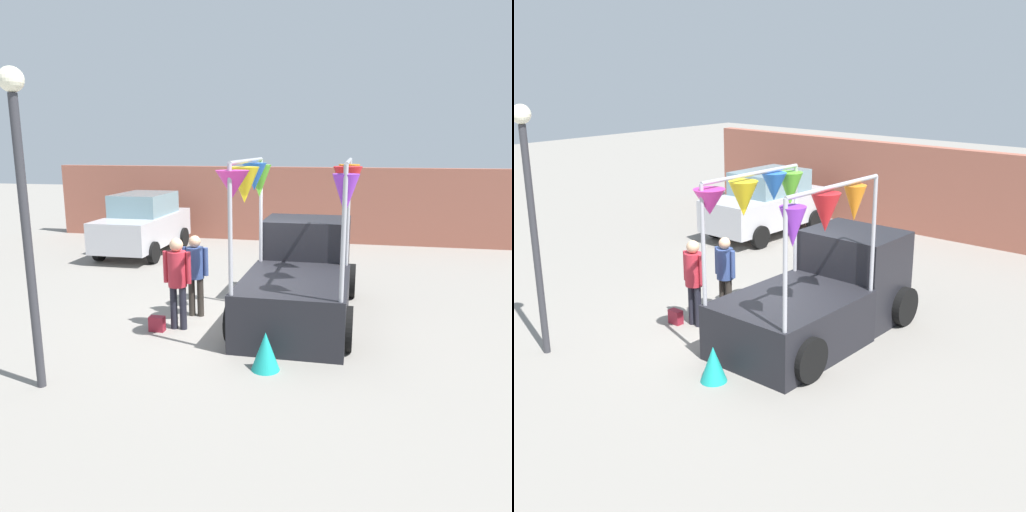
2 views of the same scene
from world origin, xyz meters
The scene contains 9 objects.
ground_plane centered at (0.00, 0.00, 0.00)m, with size 60.00×60.00×0.00m, color gray.
vendor_truck centered at (1.05, 0.60, 0.91)m, with size 2.40×4.05×3.11m.
parked_car centered at (-4.47, 5.39, 0.94)m, with size 1.88×4.00×1.88m.
person_customer centered at (-1.05, -0.72, 1.04)m, with size 0.53×0.34×1.72m.
person_vendor centered at (-0.97, 0.05, 0.98)m, with size 0.53×0.34×1.63m.
handbag centered at (-1.40, -0.92, 0.14)m, with size 0.28×0.16×0.28m, color maroon.
street_lamp centered at (-2.16, -3.27, 2.78)m, with size 0.32×0.32×4.31m.
brick_boundary_wall centered at (0.00, 8.39, 1.30)m, with size 18.00×0.36×2.60m, color #9E5947.
folded_kite_bundle_teal centered at (0.85, -2.10, 0.30)m, with size 0.44×0.44×0.60m, color teal.
Camera 2 is at (7.60, -8.58, 4.97)m, focal length 45.00 mm.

